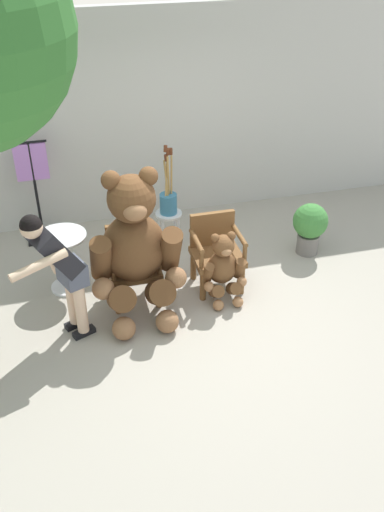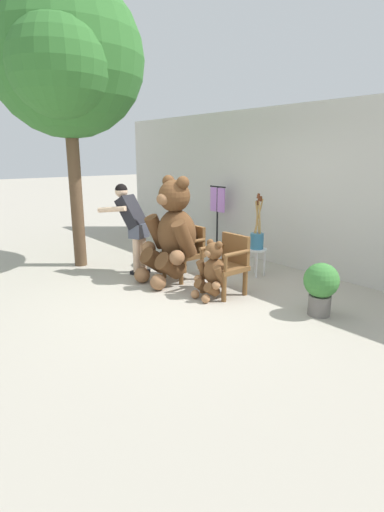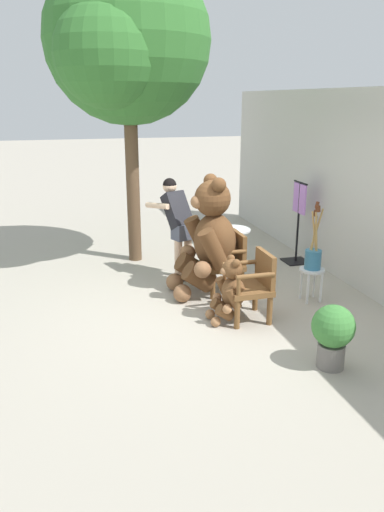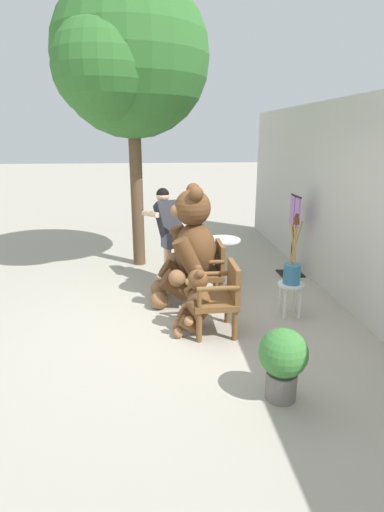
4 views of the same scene
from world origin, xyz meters
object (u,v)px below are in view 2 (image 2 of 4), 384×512
at_px(wooden_chair_right, 227,263).
at_px(white_stool, 256,255).
at_px(teddy_bear_large, 172,231).
at_px(potted_plant, 321,285).
at_px(person_visitor, 132,221).
at_px(brush_bucket, 257,237).
at_px(clothing_display_stand, 217,218).
at_px(round_side_table, 176,241).
at_px(patio_tree, 65,60).
at_px(teddy_bear_small, 212,270).
at_px(wooden_chair_left, 186,251).

xyz_separation_m(wooden_chair_right, white_stool, (-0.33, 1.00, -0.11)).
xyz_separation_m(teddy_bear_large, potted_plant, (2.30, 0.62, -0.42)).
bearing_deg(person_visitor, wooden_chair_right, 16.38).
bearing_deg(white_stool, brush_bucket, 6.10).
bearing_deg(brush_bucket, clothing_display_stand, 160.20).
bearing_deg(potted_plant, clothing_display_stand, 159.40).
xyz_separation_m(person_visitor, white_stool, (1.42, 1.52, -0.55)).
distance_m(white_stool, clothing_display_stand, 1.74).
height_order(wooden_chair_right, person_visitor, person_visitor).
xyz_separation_m(round_side_table, potted_plant, (3.04, 0.01, -0.05)).
relative_size(wooden_chair_right, patio_tree, 0.18).
bearing_deg(white_stool, teddy_bear_small, -75.44).
bearing_deg(brush_bucket, teddy_bear_small, -75.48).
bearing_deg(white_stool, potted_plant, -21.35).
bearing_deg(brush_bucket, wooden_chair_left, -122.35).
bearing_deg(wooden_chair_left, teddy_bear_small, -16.51).
bearing_deg(teddy_bear_large, brush_bucket, 63.49).
xyz_separation_m(person_visitor, patio_tree, (-0.92, -0.58, 2.54)).
relative_size(teddy_bear_large, potted_plant, 2.46).
distance_m(teddy_bear_small, clothing_display_stand, 2.71).
bearing_deg(clothing_display_stand, white_stool, -19.81).
height_order(person_visitor, white_stool, person_visitor).
bearing_deg(potted_plant, brush_bucket, 158.64).
distance_m(wooden_chair_left, potted_plant, 2.33).
relative_size(brush_bucket, potted_plant, 1.35).
height_order(wooden_chair_right, brush_bucket, brush_bucket).
distance_m(white_stool, brush_bucket, 0.30).
height_order(teddy_bear_large, round_side_table, teddy_bear_large).
distance_m(round_side_table, potted_plant, 3.04).
xyz_separation_m(white_stool, potted_plant, (1.67, -0.65, 0.04)).
height_order(white_stool, brush_bucket, brush_bucket).
bearing_deg(clothing_display_stand, potted_plant, -20.60).
bearing_deg(brush_bucket, person_visitor, -133.17).
xyz_separation_m(brush_bucket, potted_plant, (1.67, -0.65, -0.26)).
bearing_deg(wooden_chair_left, patio_tree, -147.38).
relative_size(wooden_chair_right, teddy_bear_small, 1.03).
relative_size(white_stool, patio_tree, 0.10).
height_order(wooden_chair_left, clothing_display_stand, clothing_display_stand).
height_order(brush_bucket, patio_tree, patio_tree).
distance_m(wooden_chair_left, brush_bucket, 1.20).
height_order(patio_tree, potted_plant, patio_tree).
bearing_deg(wooden_chair_left, teddy_bear_large, -90.14).
bearing_deg(wooden_chair_left, clothing_display_stand, 121.63).
height_order(wooden_chair_right, teddy_bear_large, teddy_bear_large).
bearing_deg(teddy_bear_small, clothing_display_stand, 136.12).
xyz_separation_m(wooden_chair_left, white_stool, (0.63, 1.00, -0.11)).
height_order(white_stool, clothing_display_stand, clothing_display_stand).
xyz_separation_m(potted_plant, clothing_display_stand, (-3.27, 1.23, 0.32)).
relative_size(potted_plant, clothing_display_stand, 0.50).
distance_m(wooden_chair_right, potted_plant, 1.38).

